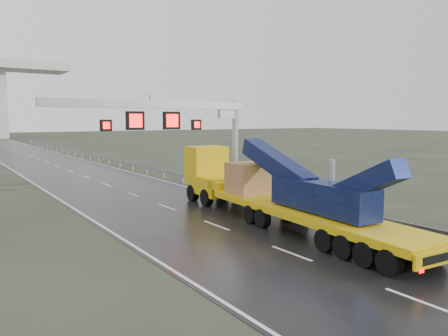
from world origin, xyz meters
TOP-DOWN VIEW (x-y plane):
  - ground at (0.00, 0.00)m, footprint 400.00×400.00m
  - road at (0.00, 40.00)m, footprint 11.00×200.00m
  - guardrail at (6.10, 30.00)m, footprint 0.20×140.00m
  - sign_gantry at (2.10, 17.99)m, footprint 14.90×1.20m
  - heavy_haul_truck at (3.28, 10.22)m, footprint 4.41×19.98m
  - exit_sign_pair at (7.10, 13.10)m, footprint 1.35×0.50m
  - striped_barrier at (6.00, 19.21)m, footprint 0.67×0.49m

SIDE VIEW (x-z plane):
  - ground at x=0.00m, z-range 0.00..0.00m
  - road at x=0.00m, z-range 0.00..0.02m
  - striped_barrier at x=6.00m, z-range 0.00..1.02m
  - guardrail at x=6.10m, z-range 0.00..1.40m
  - exit_sign_pair at x=7.10m, z-range 0.48..2.88m
  - heavy_haul_truck at x=3.28m, z-range -0.52..4.13m
  - sign_gantry at x=2.10m, z-range 1.90..9.33m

